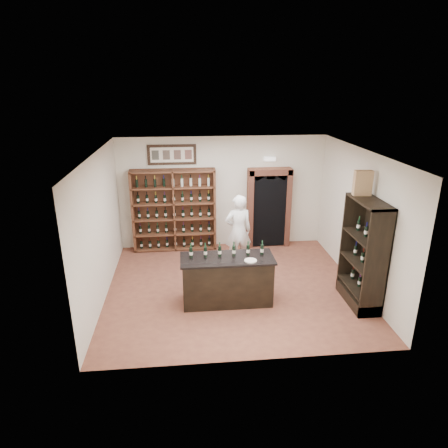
{
  "coord_description": "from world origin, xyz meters",
  "views": [
    {
      "loc": [
        -1.0,
        -7.84,
        4.33
      ],
      "look_at": [
        -0.17,
        0.3,
        1.39
      ],
      "focal_mm": 32.0,
      "sensor_mm": 36.0,
      "label": 1
    }
  ],
  "objects_px": {
    "tasting_counter": "(227,280)",
    "shopkeeper": "(238,231)",
    "counter_bottle_0": "(191,252)",
    "wine_crate": "(363,183)",
    "side_cabinet": "(363,269)",
    "wine_shelf": "(174,210)"
  },
  "relations": [
    {
      "from": "counter_bottle_0",
      "to": "shopkeeper",
      "type": "relative_size",
      "value": 0.17
    },
    {
      "from": "tasting_counter",
      "to": "shopkeeper",
      "type": "xyz_separation_m",
      "value": [
        0.45,
        1.71,
        0.41
      ]
    },
    {
      "from": "tasting_counter",
      "to": "wine_crate",
      "type": "xyz_separation_m",
      "value": [
        2.68,
        0.07,
        1.95
      ]
    },
    {
      "from": "tasting_counter",
      "to": "shopkeeper",
      "type": "bearing_deg",
      "value": 75.12
    },
    {
      "from": "tasting_counter",
      "to": "wine_crate",
      "type": "relative_size",
      "value": 3.78
    },
    {
      "from": "tasting_counter",
      "to": "shopkeeper",
      "type": "height_order",
      "value": "shopkeeper"
    },
    {
      "from": "wine_shelf",
      "to": "wine_crate",
      "type": "relative_size",
      "value": 4.42
    },
    {
      "from": "side_cabinet",
      "to": "shopkeeper",
      "type": "bearing_deg",
      "value": 138.49
    },
    {
      "from": "counter_bottle_0",
      "to": "side_cabinet",
      "type": "relative_size",
      "value": 0.14
    },
    {
      "from": "shopkeeper",
      "to": "tasting_counter",
      "type": "bearing_deg",
      "value": 68.18
    },
    {
      "from": "wine_shelf",
      "to": "tasting_counter",
      "type": "height_order",
      "value": "wine_shelf"
    },
    {
      "from": "wine_shelf",
      "to": "side_cabinet",
      "type": "distance_m",
      "value": 5.02
    },
    {
      "from": "shopkeeper",
      "to": "side_cabinet",
      "type": "bearing_deg",
      "value": 131.55
    },
    {
      "from": "tasting_counter",
      "to": "side_cabinet",
      "type": "distance_m",
      "value": 2.75
    },
    {
      "from": "counter_bottle_0",
      "to": "shopkeeper",
      "type": "distance_m",
      "value": 2.02
    },
    {
      "from": "side_cabinet",
      "to": "shopkeeper",
      "type": "relative_size",
      "value": 1.22
    },
    {
      "from": "counter_bottle_0",
      "to": "wine_crate",
      "type": "relative_size",
      "value": 0.6
    },
    {
      "from": "counter_bottle_0",
      "to": "shopkeeper",
      "type": "height_order",
      "value": "shopkeeper"
    },
    {
      "from": "counter_bottle_0",
      "to": "side_cabinet",
      "type": "xyz_separation_m",
      "value": [
        3.44,
        -0.38,
        -0.35
      ]
    },
    {
      "from": "wine_shelf",
      "to": "tasting_counter",
      "type": "relative_size",
      "value": 1.17
    },
    {
      "from": "shopkeeper",
      "to": "wine_crate",
      "type": "xyz_separation_m",
      "value": [
        2.22,
        -1.64,
        1.54
      ]
    },
    {
      "from": "tasting_counter",
      "to": "wine_shelf",
      "type": "bearing_deg",
      "value": 110.56
    }
  ]
}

